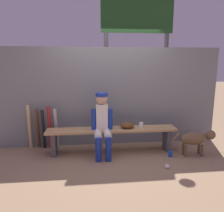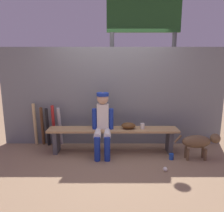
{
  "view_description": "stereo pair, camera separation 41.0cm",
  "coord_description": "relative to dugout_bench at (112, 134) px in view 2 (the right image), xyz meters",
  "views": [
    {
      "loc": [
        -0.43,
        -4.0,
        1.75
      ],
      "look_at": [
        0.0,
        0.0,
        0.94
      ],
      "focal_mm": 34.53,
      "sensor_mm": 36.0,
      "label": 1
    },
    {
      "loc": [
        -0.02,
        -4.03,
        1.75
      ],
      "look_at": [
        0.0,
        0.0,
        0.94
      ],
      "focal_mm": 34.53,
      "sensor_mm": 36.0,
      "label": 2
    }
  ],
  "objects": [
    {
      "name": "baseball",
      "position": [
        0.85,
        -0.77,
        -0.34
      ],
      "size": [
        0.07,
        0.07,
        0.07
      ],
      "primitive_type": "sphere",
      "color": "white",
      "rests_on": "ground_plane"
    },
    {
      "name": "bat_aluminum_red",
      "position": [
        -1.25,
        0.32,
        0.07
      ],
      "size": [
        0.08,
        0.18,
        0.9
      ],
      "primitive_type": "cylinder",
      "rotation": [
        0.13,
        0.0,
        0.09
      ],
      "color": "#B22323",
      "rests_on": "ground_plane"
    },
    {
      "name": "dugout_bench",
      "position": [
        0.0,
        0.0,
        0.0
      ],
      "size": [
        2.53,
        0.36,
        0.49
      ],
      "color": "tan",
      "rests_on": "ground_plane"
    },
    {
      "name": "cup_on_bench",
      "position": [
        0.57,
        -0.02,
        0.16
      ],
      "size": [
        0.08,
        0.08,
        0.11
      ],
      "primitive_type": "cylinder",
      "color": "silver",
      "rests_on": "dugout_bench"
    },
    {
      "name": "chainlink_fence",
      "position": [
        0.0,
        0.48,
        0.65
      ],
      "size": [
        4.71,
        0.03,
        2.06
      ],
      "primitive_type": "cube",
      "color": "slate",
      "rests_on": "ground_plane"
    },
    {
      "name": "bat_aluminum_silver",
      "position": [
        -1.12,
        0.34,
        0.05
      ],
      "size": [
        0.06,
        0.25,
        0.85
      ],
      "primitive_type": "cylinder",
      "rotation": [
        0.22,
        0.0,
        0.0
      ],
      "color": "#B7B7BC",
      "rests_on": "ground_plane"
    },
    {
      "name": "bat_wood_dark",
      "position": [
        -1.51,
        0.39,
        0.04
      ],
      "size": [
        0.08,
        0.14,
        0.83
      ],
      "primitive_type": "cylinder",
      "rotation": [
        0.09,
        0.0,
        0.09
      ],
      "color": "brown",
      "rests_on": "ground_plane"
    },
    {
      "name": "player_seated",
      "position": [
        -0.19,
        -0.12,
        0.28
      ],
      "size": [
        0.41,
        0.55,
        1.2
      ],
      "color": "silver",
      "rests_on": "ground_plane"
    },
    {
      "name": "scoreboard",
      "position": [
        0.76,
        1.09,
        1.96
      ],
      "size": [
        1.94,
        0.27,
        3.41
      ],
      "color": "#3F3F42",
      "rests_on": "ground_plane"
    },
    {
      "name": "dog",
      "position": [
        1.58,
        -0.31,
        -0.04
      ],
      "size": [
        0.84,
        0.2,
        0.49
      ],
      "color": "brown",
      "rests_on": "ground_plane"
    },
    {
      "name": "ground_plane",
      "position": [
        0.0,
        0.0,
        -0.38
      ],
      "size": [
        30.0,
        30.0,
        0.0
      ],
      "primitive_type": "plane",
      "color": "#937556"
    },
    {
      "name": "baseball_glove",
      "position": [
        0.3,
        0.0,
        0.17
      ],
      "size": [
        0.28,
        0.2,
        0.12
      ],
      "primitive_type": "ellipsoid",
      "color": "#593819",
      "rests_on": "dugout_bench"
    },
    {
      "name": "bat_wood_natural",
      "position": [
        -1.66,
        0.39,
        0.08
      ],
      "size": [
        0.08,
        0.14,
        0.92
      ],
      "primitive_type": "cylinder",
      "rotation": [
        0.08,
        0.0,
        0.11
      ],
      "color": "tan",
      "rests_on": "ground_plane"
    },
    {
      "name": "cup_on_ground",
      "position": [
        1.07,
        -0.33,
        -0.32
      ],
      "size": [
        0.08,
        0.08,
        0.11
      ],
      "primitive_type": "cylinder",
      "color": "#1E47AD",
      "rests_on": "ground_plane"
    },
    {
      "name": "bat_aluminum_black",
      "position": [
        -1.37,
        0.31,
        0.04
      ],
      "size": [
        0.09,
        0.21,
        0.84
      ],
      "primitive_type": "cylinder",
      "rotation": [
        0.16,
        0.0,
        0.14
      ],
      "color": "black",
      "rests_on": "ground_plane"
    }
  ]
}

